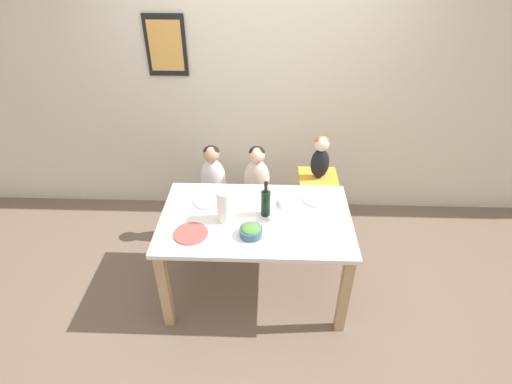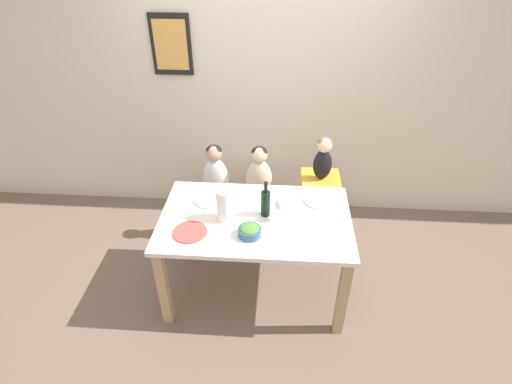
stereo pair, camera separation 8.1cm
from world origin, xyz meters
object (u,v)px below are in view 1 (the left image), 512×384
(dinner_plate_back_left, at_px, (209,200))
(chair_far_center, at_px, (257,204))
(chair_far_left, at_px, (215,203))
(person_child_center, at_px, (257,174))
(dinner_plate_back_right, at_px, (318,199))
(dinner_plate_front_left, at_px, (191,233))
(wine_glass_near, at_px, (281,205))
(salad_bowl_large, at_px, (251,231))
(chair_right_highchair, at_px, (317,191))
(person_baby_right, at_px, (321,155))
(wine_bottle, at_px, (266,202))
(person_child_left, at_px, (213,173))
(paper_towel_roll, at_px, (225,206))

(dinner_plate_back_left, bearing_deg, chair_far_center, 53.09)
(chair_far_left, xyz_separation_m, chair_far_center, (0.39, 0.00, 0.00))
(person_child_center, bearing_deg, dinner_plate_back_right, -40.99)
(dinner_plate_back_left, bearing_deg, chair_far_left, 93.76)
(dinner_plate_front_left, relative_size, dinner_plate_back_left, 1.00)
(wine_glass_near, relative_size, dinner_plate_front_left, 0.77)
(salad_bowl_large, height_order, dinner_plate_front_left, salad_bowl_large)
(chair_far_center, distance_m, dinner_plate_front_left, 1.05)
(chair_right_highchair, height_order, person_child_center, person_child_center)
(person_baby_right, xyz_separation_m, salad_bowl_large, (-0.55, -0.87, -0.12))
(person_child_center, distance_m, wine_bottle, 0.66)
(person_child_left, height_order, person_baby_right, person_baby_right)
(chair_far_left, relative_size, dinner_plate_back_left, 1.86)
(salad_bowl_large, bearing_deg, wine_glass_near, 41.83)
(person_child_left, distance_m, dinner_plate_back_left, 0.48)
(chair_far_center, relative_size, chair_right_highchair, 0.65)
(person_child_left, relative_size, dinner_plate_front_left, 2.19)
(person_baby_right, relative_size, paper_towel_roll, 1.58)
(chair_right_highchair, xyz_separation_m, person_child_left, (-0.93, 0.00, 0.17))
(wine_glass_near, height_order, dinner_plate_back_right, wine_glass_near)
(paper_towel_roll, distance_m, dinner_plate_front_left, 0.31)
(chair_far_left, distance_m, paper_towel_roll, 0.88)
(wine_bottle, xyz_separation_m, wine_glass_near, (0.11, -0.06, 0.02))
(dinner_plate_back_right, bearing_deg, chair_right_highchair, 83.18)
(person_child_center, relative_size, wine_bottle, 1.84)
(person_child_left, bearing_deg, chair_right_highchair, -0.05)
(wine_glass_near, bearing_deg, dinner_plate_back_right, 41.23)
(chair_right_highchair, distance_m, paper_towel_roll, 1.08)
(paper_towel_roll, height_order, wine_glass_near, paper_towel_roll)
(wine_glass_near, bearing_deg, paper_towel_roll, -177.85)
(person_baby_right, bearing_deg, paper_towel_roll, -136.67)
(paper_towel_roll, bearing_deg, dinner_plate_back_left, 124.68)
(person_baby_right, xyz_separation_m, wine_bottle, (-0.46, -0.63, -0.04))
(person_child_left, bearing_deg, chair_far_center, -0.12)
(dinner_plate_back_left, bearing_deg, salad_bowl_large, -48.52)
(person_child_left, bearing_deg, dinner_plate_back_right, -25.84)
(chair_far_center, xyz_separation_m, person_child_left, (-0.39, 0.00, 0.34))
(chair_far_left, bearing_deg, salad_bowl_large, -66.48)
(dinner_plate_front_left, bearing_deg, paper_towel_roll, 37.07)
(dinner_plate_back_right, bearing_deg, salad_bowl_large, -138.52)
(person_child_center, height_order, paper_towel_roll, paper_towel_roll)
(wine_bottle, bearing_deg, dinner_plate_back_right, 26.83)
(dinner_plate_back_left, xyz_separation_m, dinner_plate_back_right, (0.85, 0.05, 0.00))
(dinner_plate_back_left, relative_size, dinner_plate_back_right, 1.00)
(wine_bottle, distance_m, paper_towel_roll, 0.30)
(chair_far_center, xyz_separation_m, wine_bottle, (0.09, -0.63, 0.49))
(chair_far_center, distance_m, dinner_plate_back_right, 0.75)
(dinner_plate_back_right, bearing_deg, dinner_plate_back_left, -176.53)
(chair_far_left, xyz_separation_m, paper_towel_roll, (0.19, -0.70, 0.50))
(chair_right_highchair, relative_size, wine_bottle, 2.41)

